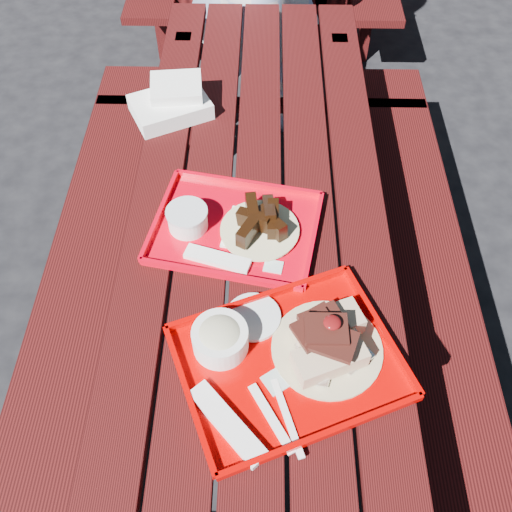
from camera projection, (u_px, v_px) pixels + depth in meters
name	position (u px, v px, depth m)	size (l,w,h in m)	color
ground	(257.00, 354.00, 2.19)	(60.00, 60.00, 0.00)	black
picnic_table_near	(257.00, 269.00, 1.75)	(1.41, 2.40, 0.75)	#3F0C0C
near_tray	(285.00, 350.00, 1.33)	(0.60, 0.54, 0.16)	#BC0100
far_tray	(232.00, 227.00, 1.57)	(0.50, 0.43, 0.08)	red
white_cloth	(172.00, 102.00, 1.87)	(0.30, 0.27, 0.10)	white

